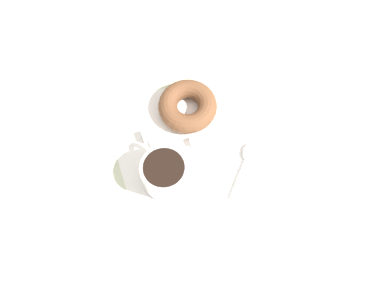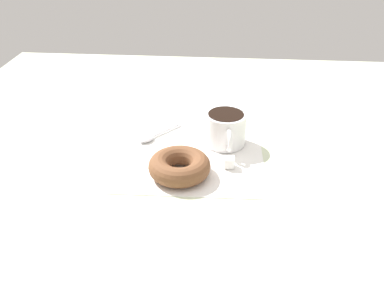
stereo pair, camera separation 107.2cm
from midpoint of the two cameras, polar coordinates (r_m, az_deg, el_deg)
The scene contains 7 objects.
ground_plane at distance 65.60cm, azimuth -8.57°, elevation -39.62°, with size 120.00×120.00×2.00cm, color beige.
napkin at distance 64.39cm, azimuth -6.77°, elevation -39.31°, with size 28.17×28.17×0.30cm, color white.
coffee_cup at distance 62.23cm, azimuth 1.10°, elevation -35.03°, with size 8.43×11.09×6.72cm.
donut at distance 60.44cm, azimuth -11.05°, elevation -45.28°, with size 11.45×11.45×3.73cm, color brown.
spoon at distance 67.47cm, azimuth -14.94°, elevation -33.62°, with size 8.64×9.87×0.90cm.
sugar_cube at distance 61.46cm, azimuth 1.52°, elevation -43.62°, with size 1.93×1.93×1.93cm, color white.
sugar_cube_extra at distance 63.39cm, azimuth -7.70°, elevation -39.63°, with size 1.42×1.42×1.42cm, color white.
Camera 2 is at (-7.69, 72.82, 44.81)cm, focal length 40.00 mm.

